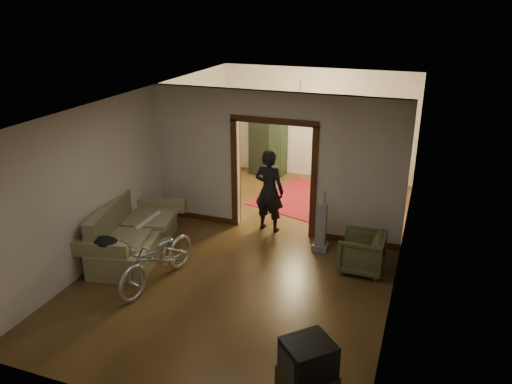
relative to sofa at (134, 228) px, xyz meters
The scene contains 23 objects.
floor 2.39m from the sofa, 27.30° to the left, with size 5.00×8.50×0.01m, color #3F2B14.
ceiling 3.28m from the sofa, 27.30° to the left, with size 5.00×8.50×0.01m, color white.
wall_back 5.78m from the sofa, 68.70° to the left, with size 5.00×0.02×2.80m, color beige.
wall_left 1.46m from the sofa, 111.67° to the left, with size 0.02×8.50×2.80m, color beige.
wall_right 4.78m from the sofa, 13.17° to the left, with size 0.02×8.50×2.80m, color beige.
partition_wall 2.90m from the sofa, 41.27° to the left, with size 5.00×0.14×2.80m, color beige.
door_casing 2.82m from the sofa, 41.27° to the left, with size 1.74×0.20×2.32m, color #3F200E.
far_window 6.06m from the sofa, 62.28° to the left, with size 0.98×0.06×1.28m, color black.
chandelier 4.53m from the sofa, 59.84° to the left, with size 0.24×0.24×0.24m, color #FFE0A5.
light_switch 3.66m from the sofa, 29.19° to the left, with size 0.08×0.01×0.12m, color silver.
sofa is the anchor object (origin of this frame).
rolled_paper 0.32m from the sofa, 71.57° to the left, with size 0.10×0.10×0.82m, color beige.
jacket 0.93m from the sofa, 86.86° to the right, with size 0.46×0.35×0.13m, color black.
bicycle 1.21m from the sofa, 39.30° to the right, with size 0.62×1.78×0.94m, color silver.
armchair 4.07m from the sofa, 11.28° to the left, with size 0.73×0.75×0.68m, color #4B5731.
crt_tv 4.65m from the sofa, 33.28° to the right, with size 0.52×0.47×0.45m, color black.
vacuum 3.41m from the sofa, 21.94° to the left, with size 0.28×0.23×0.92m, color gray.
person 2.69m from the sofa, 41.96° to the left, with size 0.62×0.41×1.69m, color black.
oriental_rug 4.30m from the sofa, 59.41° to the left, with size 1.69×2.22×0.02m, color maroon.
locker 5.17m from the sofa, 80.47° to the left, with size 0.91×0.50×1.82m, color #1D2F1C.
globe 5.35m from the sofa, 80.47° to the left, with size 0.28×0.28×0.28m, color #1E5972.
desk 5.65m from the sofa, 56.87° to the left, with size 0.98×0.55×0.72m, color #332111.
desk_chair 5.15m from the sofa, 58.07° to the left, with size 0.36×0.36×0.82m, color #332111.
Camera 1 is at (2.78, -8.00, 4.40)m, focal length 35.00 mm.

